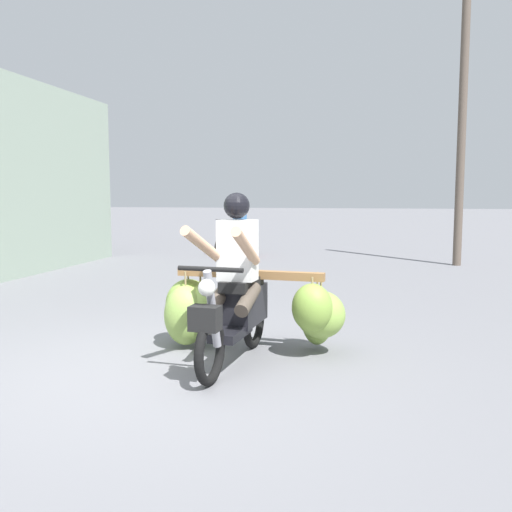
% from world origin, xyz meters
% --- Properties ---
extents(ground_plane, '(120.00, 120.00, 0.00)m').
position_xyz_m(ground_plane, '(0.00, 0.00, 0.00)').
color(ground_plane, slate).
extents(motorbike_main_loaded, '(1.91, 1.76, 1.58)m').
position_xyz_m(motorbike_main_loaded, '(0.66, 0.90, 0.48)').
color(motorbike_main_loaded, black).
rests_on(motorbike_main_loaded, ground).
extents(motorbike_distant_ahead_left, '(0.88, 1.47, 1.40)m').
position_xyz_m(motorbike_distant_ahead_left, '(-1.43, 9.72, 0.57)').
color(motorbike_distant_ahead_left, black).
rests_on(motorbike_distant_ahead_left, ground).
extents(utility_pole, '(0.18, 0.18, 6.18)m').
position_xyz_m(utility_pole, '(3.78, 8.64, 3.09)').
color(utility_pole, brown).
rests_on(utility_pole, ground).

